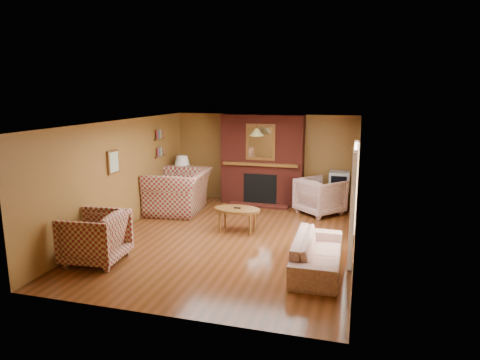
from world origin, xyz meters
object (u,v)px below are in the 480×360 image
(table_lamp, at_px, (182,167))
(coffee_table, at_px, (237,211))
(fireplace, at_px, (262,160))
(tv_stand, at_px, (338,200))
(side_table, at_px, (183,192))
(plaid_loveseat, at_px, (179,191))
(crt_tv, at_px, (339,181))
(plaid_armchair, at_px, (95,237))
(floral_armchair, at_px, (320,196))
(floral_sofa, at_px, (317,253))

(table_lamp, bearing_deg, coffee_table, -43.12)
(fireplace, relative_size, tv_stand, 4.37)
(side_table, bearing_deg, plaid_loveseat, -73.41)
(table_lamp, height_order, crt_tv, table_lamp)
(plaid_loveseat, relative_size, coffee_table, 1.61)
(plaid_armchair, height_order, crt_tv, crt_tv)
(plaid_armchair, relative_size, side_table, 1.70)
(floral_armchair, height_order, side_table, floral_armchair)
(coffee_table, relative_size, tv_stand, 1.83)
(side_table, bearing_deg, tv_stand, 4.82)
(floral_sofa, bearing_deg, crt_tv, -3.22)
(tv_stand, height_order, crt_tv, crt_tv)
(side_table, xyz_separation_m, tv_stand, (4.15, 0.35, -0.02))
(coffee_table, bearing_deg, floral_armchair, 49.56)
(fireplace, relative_size, crt_tv, 4.74)
(plaid_loveseat, xyz_separation_m, tv_stand, (3.90, 1.19, -0.25))
(tv_stand, bearing_deg, plaid_loveseat, -158.02)
(crt_tv, bearing_deg, floral_armchair, -133.06)
(floral_sofa, bearing_deg, side_table, 47.47)
(side_table, distance_m, table_lamp, 0.69)
(crt_tv, bearing_deg, plaid_armchair, -130.78)
(coffee_table, bearing_deg, plaid_armchair, -130.59)
(crt_tv, bearing_deg, fireplace, 174.70)
(floral_sofa, distance_m, side_table, 5.34)
(plaid_armchair, distance_m, floral_armchair, 5.51)
(tv_stand, bearing_deg, table_lamp, -170.15)
(fireplace, distance_m, plaid_loveseat, 2.40)
(plaid_armchair, height_order, table_lamp, table_lamp)
(coffee_table, distance_m, tv_stand, 3.10)
(plaid_armchair, xyz_separation_m, floral_sofa, (3.85, 0.75, -0.17))
(plaid_armchair, height_order, side_table, plaid_armchair)
(table_lamp, bearing_deg, tv_stand, 4.82)
(floral_sofa, height_order, table_lamp, table_lamp)
(plaid_loveseat, height_order, crt_tv, plaid_loveseat)
(floral_armchair, relative_size, coffee_table, 0.99)
(floral_armchair, distance_m, coffee_table, 2.47)
(floral_sofa, relative_size, table_lamp, 2.81)
(plaid_loveseat, height_order, coffee_table, plaid_loveseat)
(plaid_armchair, relative_size, table_lamp, 1.43)
(side_table, distance_m, crt_tv, 4.19)
(floral_sofa, relative_size, coffee_table, 1.98)
(plaid_loveseat, distance_m, plaid_armchair, 3.46)
(fireplace, xyz_separation_m, crt_tv, (2.05, -0.19, -0.40))
(plaid_armchair, bearing_deg, table_lamp, 177.02)
(side_table, height_order, crt_tv, crt_tv)
(fireplace, bearing_deg, floral_armchair, -21.52)
(coffee_table, distance_m, crt_tv, 3.11)
(plaid_loveseat, height_order, floral_armchair, plaid_loveseat)
(floral_sofa, relative_size, crt_tv, 3.93)
(plaid_loveseat, relative_size, side_table, 2.72)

